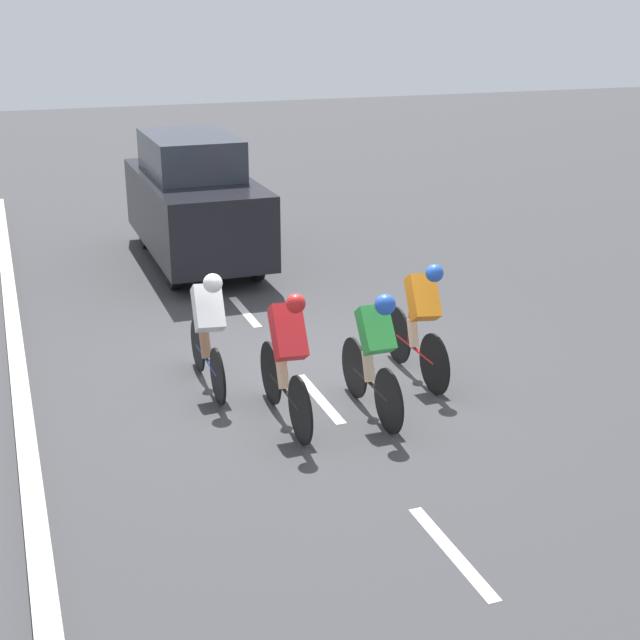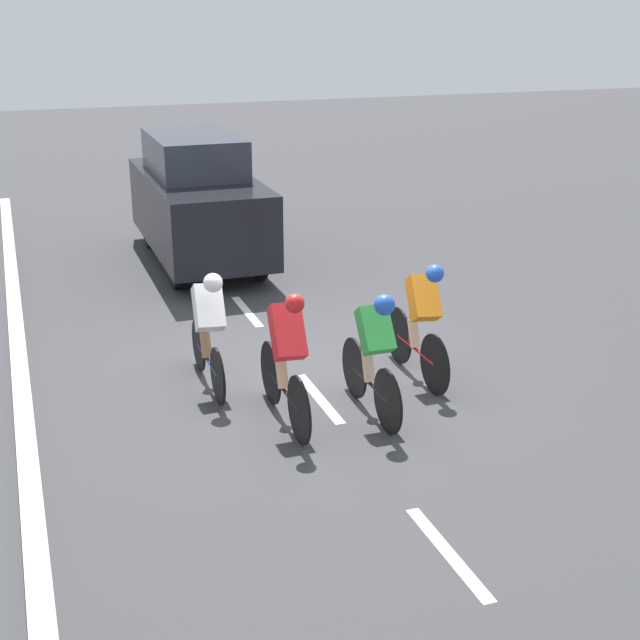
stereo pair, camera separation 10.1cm
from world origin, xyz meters
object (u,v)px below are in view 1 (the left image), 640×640
(cyclist_red, at_px, (287,356))
(cyclist_white, at_px, (208,327))
(cyclist_orange, at_px, (420,319))
(cyclist_green, at_px, (374,351))
(support_car, at_px, (194,201))

(cyclist_red, bearing_deg, cyclist_white, -64.88)
(cyclist_orange, bearing_deg, cyclist_white, -13.48)
(cyclist_green, xyz_separation_m, support_car, (0.47, -6.63, 0.32))
(cyclist_green, bearing_deg, cyclist_orange, -140.44)
(cyclist_orange, distance_m, support_car, 6.05)
(cyclist_green, relative_size, support_car, 0.39)
(cyclist_red, distance_m, support_car, 6.53)
(cyclist_white, bearing_deg, cyclist_green, 138.44)
(cyclist_orange, bearing_deg, cyclist_red, 18.53)
(cyclist_orange, distance_m, cyclist_white, 2.47)
(cyclist_red, xyz_separation_m, cyclist_green, (-0.94, 0.13, -0.02))
(support_car, bearing_deg, cyclist_red, 85.90)
(cyclist_white, height_order, support_car, support_car)
(cyclist_white, distance_m, cyclist_green, 2.00)
(cyclist_orange, relative_size, cyclist_green, 1.04)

